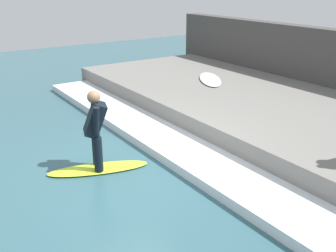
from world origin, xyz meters
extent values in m
plane|color=#335B66|center=(0.00, 0.00, 0.00)|extent=(28.00, 28.00, 0.00)
cube|color=slate|center=(4.07, 0.00, 0.26)|extent=(4.40, 12.72, 0.52)
cube|color=silver|center=(1.32, 0.00, 0.09)|extent=(1.09, 12.08, 0.17)
ellipsoid|color=#BFE02D|center=(-0.30, 0.39, 0.03)|extent=(1.83, 1.00, 0.06)
cylinder|color=black|center=(-0.35, 0.26, 0.37)|extent=(0.15, 0.15, 0.62)
cylinder|color=black|center=(-0.25, 0.53, 0.37)|extent=(0.15, 0.15, 0.62)
cube|color=black|center=(-0.30, 0.39, 0.96)|extent=(0.51, 0.48, 0.61)
sphere|color=#846047|center=(-0.30, 0.39, 1.35)|extent=(0.22, 0.22, 0.22)
cylinder|color=black|center=(-0.37, 0.19, 1.00)|extent=(0.11, 0.19, 0.52)
cylinder|color=black|center=(-0.23, 0.60, 1.00)|extent=(0.11, 0.19, 0.52)
ellipsoid|color=white|center=(4.22, 2.76, 0.55)|extent=(1.39, 1.76, 0.06)
camera|label=1|loc=(-2.78, -5.49, 3.19)|focal=42.00mm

